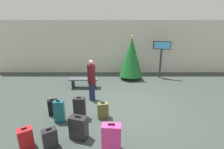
# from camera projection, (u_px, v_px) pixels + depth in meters

# --- Properties ---
(ground_plane) EXTENTS (16.00, 16.00, 0.00)m
(ground_plane) POSITION_uv_depth(u_px,v_px,m) (124.00, 106.00, 6.44)
(ground_plane) COLOR #38423D
(back_wall) EXTENTS (16.00, 0.20, 3.24)m
(back_wall) POSITION_uv_depth(u_px,v_px,m) (119.00, 47.00, 10.33)
(back_wall) COLOR beige
(back_wall) RESTS_ON ground_plane
(holiday_tree) EXTENTS (1.28, 1.28, 2.46)m
(holiday_tree) POSITION_uv_depth(u_px,v_px,m) (131.00, 57.00, 9.15)
(holiday_tree) COLOR #4C3319
(holiday_tree) RESTS_ON ground_plane
(flight_info_kiosk) EXTENTS (0.94, 0.39, 2.10)m
(flight_info_kiosk) POSITION_uv_depth(u_px,v_px,m) (161.00, 52.00, 9.35)
(flight_info_kiosk) COLOR #333338
(flight_info_kiosk) RESTS_ON ground_plane
(waiting_bench) EXTENTS (1.42, 0.44, 0.48)m
(waiting_bench) POSITION_uv_depth(u_px,v_px,m) (84.00, 81.00, 8.15)
(waiting_bench) COLOR #4C5159
(waiting_bench) RESTS_ON ground_plane
(traveller_0) EXTENTS (0.42, 0.42, 1.71)m
(traveller_0) POSITION_uv_depth(u_px,v_px,m) (92.00, 80.00, 6.67)
(traveller_0) COLOR #1E234C
(traveller_0) RESTS_ON ground_plane
(suitcase_0) EXTENTS (0.49, 0.29, 0.79)m
(suitcase_0) POSITION_uv_depth(u_px,v_px,m) (111.00, 138.00, 4.10)
(suitcase_0) COLOR #E5388C
(suitcase_0) RESTS_ON ground_plane
(suitcase_1) EXTENTS (0.39, 0.31, 0.59)m
(suitcase_1) POSITION_uv_depth(u_px,v_px,m) (53.00, 107.00, 5.78)
(suitcase_1) COLOR black
(suitcase_1) RESTS_ON ground_plane
(suitcase_2) EXTENTS (0.43, 0.40, 0.61)m
(suitcase_2) POSITION_uv_depth(u_px,v_px,m) (26.00, 139.00, 4.21)
(suitcase_2) COLOR #B2191E
(suitcase_2) RESTS_ON ground_plane
(suitcase_3) EXTENTS (0.42, 0.38, 0.58)m
(suitcase_3) POSITION_uv_depth(u_px,v_px,m) (50.00, 139.00, 4.23)
(suitcase_3) COLOR #232326
(suitcase_3) RESTS_ON ground_plane
(suitcase_4) EXTENTS (0.33, 0.18, 0.76)m
(suitcase_4) POSITION_uv_depth(u_px,v_px,m) (59.00, 112.00, 5.33)
(suitcase_4) COLOR #19606B
(suitcase_4) RESTS_ON ground_plane
(suitcase_5) EXTENTS (0.38, 0.22, 0.78)m
(suitcase_5) POSITION_uv_depth(u_px,v_px,m) (80.00, 108.00, 5.54)
(suitcase_5) COLOR #232326
(suitcase_5) RESTS_ON ground_plane
(suitcase_6) EXTENTS (0.39, 0.28, 0.58)m
(suitcase_6) POSITION_uv_depth(u_px,v_px,m) (103.00, 110.00, 5.58)
(suitcase_6) COLOR #59602D
(suitcase_6) RESTS_ON ground_plane
(suitcase_7) EXTENTS (0.54, 0.40, 0.70)m
(suitcase_7) POSITION_uv_depth(u_px,v_px,m) (79.00, 127.00, 4.58)
(suitcase_7) COLOR #232326
(suitcase_7) RESTS_ON ground_plane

